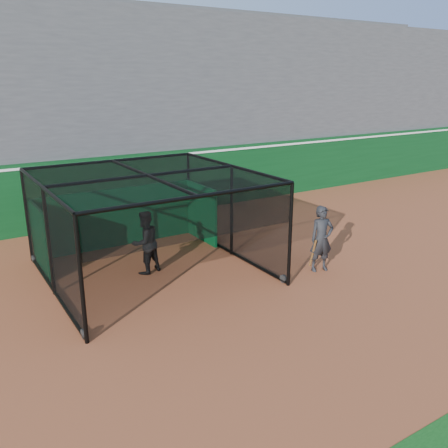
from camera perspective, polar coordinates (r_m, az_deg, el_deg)
ground at (r=11.65m, az=2.57°, el=-9.58°), size 120.00×120.00×0.00m
outfield_wall at (r=18.47m, az=-12.59°, el=4.38°), size 50.00×0.50×2.50m
grandstand at (r=21.65m, az=-16.70°, el=14.44°), size 50.00×7.85×8.95m
batting_cage at (r=13.14m, az=-8.94°, el=-0.14°), size 5.44×5.58×2.77m
batter at (r=13.28m, az=-9.47°, el=-2.20°), size 1.02×0.89×1.78m
on_deck_player at (r=13.51m, az=11.65°, el=-1.77°), size 0.78×0.61×1.88m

